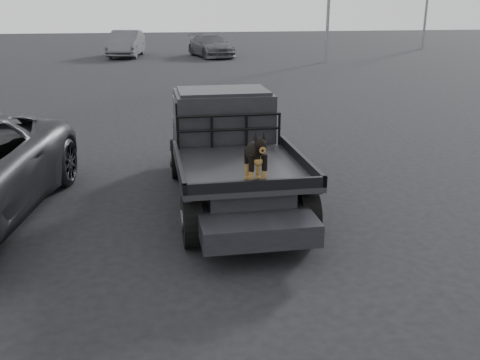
{
  "coord_description": "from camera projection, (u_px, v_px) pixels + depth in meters",
  "views": [
    {
      "loc": [
        -0.86,
        -6.22,
        3.28
      ],
      "look_at": [
        0.2,
        -0.14,
        1.23
      ],
      "focal_mm": 40.0,
      "sensor_mm": 36.0,
      "label": 1
    }
  ],
  "objects": [
    {
      "name": "headache_rack",
      "position": [
        229.0,
        131.0,
        9.15
      ],
      "size": [
        1.8,
        0.08,
        0.55
      ],
      "primitive_type": null,
      "color": "black",
      "rests_on": "flatbed_ute"
    },
    {
      "name": "distant_car_b",
      "position": [
        211.0,
        46.0,
        34.17
      ],
      "size": [
        2.9,
        5.13,
        1.4
      ],
      "primitive_type": "imported",
      "rotation": [
        0.0,
        0.0,
        0.2
      ],
      "color": "#46474B",
      "rests_on": "ground"
    },
    {
      "name": "distant_car_a",
      "position": [
        126.0,
        44.0,
        34.14
      ],
      "size": [
        2.42,
        5.18,
        1.64
      ],
      "primitive_type": "imported",
      "rotation": [
        0.0,
        0.0,
        -0.14
      ],
      "color": "#4D4D51",
      "rests_on": "ground"
    },
    {
      "name": "ute_cab",
      "position": [
        223.0,
        113.0,
        9.8
      ],
      "size": [
        1.72,
        1.3,
        0.88
      ],
      "primitive_type": null,
      "color": "black",
      "rests_on": "flatbed_ute"
    },
    {
      "name": "ground",
      "position": [
        223.0,
        267.0,
        6.99
      ],
      "size": [
        120.0,
        120.0,
        0.0
      ],
      "primitive_type": "plane",
      "color": "black",
      "rests_on": "ground"
    },
    {
      "name": "flatbed_ute",
      "position": [
        231.0,
        176.0,
        9.2
      ],
      "size": [
        2.0,
        5.4,
        0.92
      ],
      "primitive_type": null,
      "color": "black",
      "rests_on": "ground"
    },
    {
      "name": "dog",
      "position": [
        255.0,
        157.0,
        7.27
      ],
      "size": [
        0.32,
        0.6,
        0.74
      ],
      "primitive_type": null,
      "color": "black",
      "rests_on": "flatbed_ute"
    }
  ]
}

